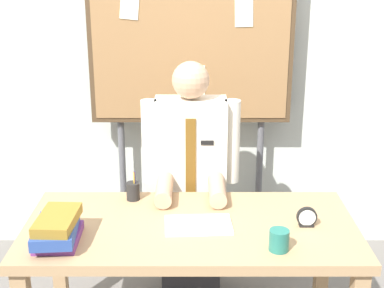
{
  "coord_description": "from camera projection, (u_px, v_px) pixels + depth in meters",
  "views": [
    {
      "loc": [
        0.01,
        -2.38,
        1.96
      ],
      "look_at": [
        0.0,
        0.17,
        1.09
      ],
      "focal_mm": 51.49,
      "sensor_mm": 36.0,
      "label": 1
    }
  ],
  "objects": [
    {
      "name": "back_wall",
      "position": [
        192.0,
        54.0,
        3.61
      ],
      "size": [
        6.4,
        0.08,
        2.7
      ],
      "primitive_type": "cube",
      "color": "silver",
      "rests_on": "ground_plane"
    },
    {
      "name": "desk",
      "position": [
        192.0,
        241.0,
        2.67
      ],
      "size": [
        1.59,
        0.76,
        0.74
      ],
      "color": "tan",
      "rests_on": "ground_plane"
    },
    {
      "name": "person",
      "position": [
        192.0,
        192.0,
        3.19
      ],
      "size": [
        0.55,
        0.56,
        1.43
      ],
      "color": "#2D2D33",
      "rests_on": "ground_plane"
    },
    {
      "name": "bulletin_board",
      "position": [
        192.0,
        48.0,
        3.4
      ],
      "size": [
        1.27,
        0.09,
        1.95
      ],
      "color": "#4C3823",
      "rests_on": "ground_plane"
    },
    {
      "name": "book_stack",
      "position": [
        58.0,
        229.0,
        2.45
      ],
      "size": [
        0.2,
        0.31,
        0.14
      ],
      "color": "#72337F",
      "rests_on": "desk"
    },
    {
      "name": "open_notebook",
      "position": [
        200.0,
        225.0,
        2.62
      ],
      "size": [
        0.33,
        0.22,
        0.01
      ],
      "primitive_type": "cube",
      "rotation": [
        0.0,
        0.0,
        0.06
      ],
      "color": "white",
      "rests_on": "desk"
    },
    {
      "name": "desk_clock",
      "position": [
        308.0,
        218.0,
        2.61
      ],
      "size": [
        0.1,
        0.04,
        0.1
      ],
      "color": "black",
      "rests_on": "desk"
    },
    {
      "name": "coffee_mug",
      "position": [
        280.0,
        240.0,
        2.39
      ],
      "size": [
        0.09,
        0.09,
        0.1
      ],
      "primitive_type": "cylinder",
      "color": "#267266",
      "rests_on": "desk"
    },
    {
      "name": "pen_holder",
      "position": [
        135.0,
        191.0,
        2.9
      ],
      "size": [
        0.07,
        0.07,
        0.16
      ],
      "color": "#262626",
      "rests_on": "desk"
    }
  ]
}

